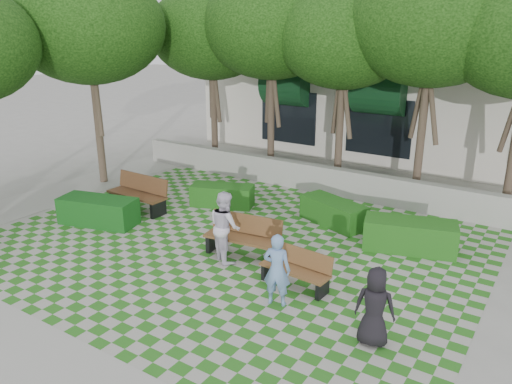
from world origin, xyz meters
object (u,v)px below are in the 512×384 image
Objects in this scene: person_blue at (277,270)px; person_white at (225,226)px; bench_mid at (244,237)px; person_dark at (375,307)px; bench_west at (139,194)px; hedge_west at (98,211)px; hedge_midright at (333,212)px; hedge_midleft at (222,196)px; hedge_east at (410,235)px; bench_east at (296,269)px.

person_blue is 2.32m from person_white.
person_dark reaches higher than bench_mid.
bench_west is 0.93× the size of hedge_west.
hedge_midleft is at bearing -171.62° from hedge_midright.
person_blue is (6.39, -0.93, 0.38)m from hedge_west.
hedge_midright is 1.04× the size of hedge_midleft.
hedge_west is (-5.54, -3.61, 0.04)m from hedge_midright.
hedge_west is at bearing -158.72° from hedge_east.
bench_mid reaches higher than hedge_midright.
bench_west is at bearing -138.90° from hedge_midleft.
hedge_midleft is (1.90, 1.66, -0.18)m from bench_west.
bench_mid is 1.02× the size of hedge_midleft.
hedge_east reaches higher than hedge_midright.
person_blue is (-1.46, -3.99, 0.37)m from hedge_east.
hedge_midright is 0.90× the size of hedge_west.
bench_east is 0.94m from person_blue.
person_blue is (0.03, -0.87, 0.37)m from bench_east.
bench_mid is 0.98× the size of hedge_midright.
person_blue is at bearing -83.29° from bench_east.
hedge_midright is 1.15× the size of person_white.
person_white reaches higher than hedge_west.
person_dark reaches higher than hedge_east.
bench_east is 2.09m from person_white.
bench_mid reaches higher than hedge_east.
person_blue reaches higher than bench_mid.
bench_east is 5.36m from hedge_midleft.
hedge_west is (-2.03, -3.09, 0.05)m from hedge_midleft.
hedge_east is 1.30× the size of person_white.
bench_mid is 1.32× the size of person_dark.
bench_west is at bearing -28.70° from person_dark.
hedge_midleft is at bearing 42.99° from bench_west.
hedge_midright is (-2.31, 0.55, -0.04)m from hedge_east.
bench_west is at bearing -158.09° from hedge_midright.
bench_mid is 4.51m from bench_west.
bench_east is 0.83× the size of bench_mid.
person_blue reaches higher than hedge_east.
bench_west is at bearing -35.82° from person_blue.
bench_mid is at bearing 7.16° from hedge_west.
person_dark reaches higher than hedge_midright.
bench_mid is 4.59m from hedge_west.
bench_east reaches higher than hedge_east.
hedge_west is at bearing -123.25° from hedge_midleft.
hedge_midright is at bearing 33.10° from hedge_west.
hedge_east is 1.17× the size of hedge_midleft.
person_dark is at bearing -58.18° from hedge_midright.
person_white is (-2.03, 0.20, 0.46)m from bench_east.
bench_west is at bearing 161.36° from bench_mid.
bench_east is at bearing -27.07° from bench_mid.
bench_west is (-4.43, 0.86, 0.04)m from bench_mid.
hedge_midleft is 1.24× the size of person_blue.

